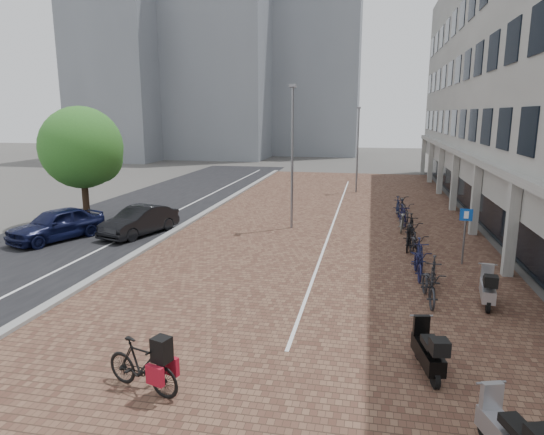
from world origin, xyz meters
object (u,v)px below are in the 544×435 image
Objects in this scene: car_navy at (57,224)px; scooter_back at (510,434)px; hero_bike at (142,365)px; scooter_front at (488,287)px; car_dark at (140,221)px; parking_sign at (465,228)px; scooter_mid at (428,350)px.

car_navy reaches higher than scooter_back.
scooter_front is at bearing -34.26° from hero_bike.
car_dark is 14.14m from parking_sign.
parking_sign reaches higher than car_dark.
parking_sign reaches higher than hero_bike.
hero_bike is 10.03m from scooter_front.
car_dark is 2.43× the size of scooter_front.
parking_sign is at bearing 21.67° from car_navy.
scooter_back is at bearing -12.73° from car_navy.
parking_sign is (17.20, -0.19, 0.69)m from car_navy.
scooter_front is at bearing 8.49° from car_navy.
car_navy is 1.98× the size of parking_sign.
parking_sign reaches higher than car_navy.
car_dark is at bearing 44.58° from hero_bike.
car_navy is 2.53× the size of scooter_back.
scooter_back is at bearing -28.24° from car_dark.
scooter_mid is 8.67m from parking_sign.
car_navy is 3.59m from car_dark.
car_dark reaches higher than scooter_mid.
scooter_back is at bearing -80.86° from scooter_mid.
hero_bike is at bearing -119.13° from parking_sign.
scooter_back is (12.82, -12.85, -0.09)m from car_dark.
car_dark is at bearing 49.17° from car_navy.
car_navy is 1.05× the size of car_dark.
car_dark is 18.15m from scooter_back.
parking_sign is at bearing 65.04° from scooter_mid.
scooter_back is (-1.18, -7.00, 0.00)m from scooter_front.
scooter_mid is at bearing -23.79° from car_dark.
scooter_back reaches higher than scooter_front.
car_dark reaches higher than scooter_back.
scooter_front is at bearing 62.70° from scooter_back.
car_navy is at bearing 174.52° from scooter_front.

